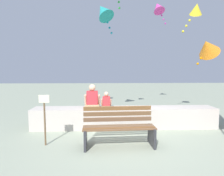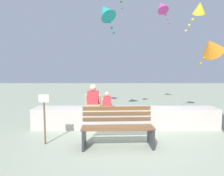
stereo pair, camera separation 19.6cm
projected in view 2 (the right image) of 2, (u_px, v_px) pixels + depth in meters
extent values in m
plane|color=gray|center=(128.00, 141.00, 4.67)|extent=(40.00, 40.00, 0.00)
cube|color=#BDB3A9|center=(125.00, 118.00, 5.75)|extent=(5.53, 0.65, 0.62)
cube|color=brown|center=(118.00, 130.00, 4.14)|extent=(1.66, 0.15, 0.03)
cube|color=brown|center=(117.00, 128.00, 4.25)|extent=(1.66, 0.15, 0.03)
cube|color=brown|center=(117.00, 127.00, 4.36)|extent=(1.66, 0.15, 0.03)
cube|color=brown|center=(116.00, 125.00, 4.48)|extent=(1.66, 0.15, 0.03)
cube|color=brown|center=(116.00, 119.00, 4.57)|extent=(1.66, 0.12, 0.10)
cube|color=brown|center=(116.00, 114.00, 4.58)|extent=(1.66, 0.12, 0.10)
cube|color=brown|center=(116.00, 108.00, 4.59)|extent=(1.66, 0.12, 0.10)
cube|color=#2D2D33|center=(83.00, 138.00, 4.29)|extent=(0.07, 0.53, 0.45)
cube|color=#2D2D33|center=(150.00, 136.00, 4.37)|extent=(0.07, 0.53, 0.45)
cube|color=tan|center=(92.00, 106.00, 5.68)|extent=(0.42, 0.34, 0.11)
cube|color=red|center=(92.00, 98.00, 5.65)|extent=(0.33, 0.21, 0.40)
cylinder|color=#D7AF8C|center=(86.00, 99.00, 5.64)|extent=(0.07, 0.16, 0.29)
cylinder|color=#D7AF8C|center=(99.00, 99.00, 5.64)|extent=(0.07, 0.16, 0.29)
sphere|color=#D7AF8C|center=(92.00, 88.00, 5.62)|extent=(0.20, 0.20, 0.20)
cube|color=brown|center=(106.00, 107.00, 5.68)|extent=(0.29, 0.24, 0.08)
cube|color=red|center=(106.00, 101.00, 5.66)|extent=(0.22, 0.14, 0.27)
cylinder|color=#DEAD8E|center=(102.00, 102.00, 5.65)|extent=(0.05, 0.11, 0.20)
cylinder|color=#DEAD8E|center=(111.00, 102.00, 5.65)|extent=(0.05, 0.11, 0.20)
sphere|color=#DEAD8E|center=(106.00, 94.00, 5.64)|extent=(0.14, 0.14, 0.14)
cone|color=#DB3D9E|center=(161.00, 7.00, 8.75)|extent=(0.66, 0.80, 0.70)
sphere|color=#C32E9A|center=(163.00, 11.00, 8.80)|extent=(0.08, 0.08, 0.08)
sphere|color=#C32E9A|center=(165.00, 15.00, 8.84)|extent=(0.08, 0.08, 0.08)
sphere|color=#C32E9A|center=(167.00, 19.00, 8.88)|extent=(0.08, 0.08, 0.08)
sphere|color=#C32E9A|center=(168.00, 23.00, 8.92)|extent=(0.08, 0.08, 0.08)
cone|color=teal|center=(105.00, 11.00, 6.83)|extent=(0.97, 1.00, 0.81)
sphere|color=teal|center=(107.00, 17.00, 6.91)|extent=(0.08, 0.08, 0.08)
sphere|color=teal|center=(109.00, 22.00, 7.00)|extent=(0.08, 0.08, 0.08)
sphere|color=teal|center=(111.00, 28.00, 7.08)|extent=(0.08, 0.08, 0.08)
sphere|color=teal|center=(113.00, 33.00, 7.16)|extent=(0.08, 0.08, 0.08)
sphere|color=green|center=(120.00, 2.00, 6.82)|extent=(0.08, 0.08, 0.08)
sphere|color=green|center=(121.00, 8.00, 6.94)|extent=(0.08, 0.08, 0.08)
cone|color=orange|center=(210.00, 47.00, 6.13)|extent=(1.07, 1.06, 0.86)
sphere|color=orange|center=(207.00, 52.00, 6.22)|extent=(0.08, 0.08, 0.08)
sphere|color=orange|center=(203.00, 58.00, 6.31)|extent=(0.08, 0.08, 0.08)
sphere|color=orange|center=(200.00, 64.00, 6.40)|extent=(0.08, 0.08, 0.08)
cone|color=yellow|center=(199.00, 8.00, 6.24)|extent=(0.52, 0.62, 0.53)
sphere|color=yellow|center=(195.00, 14.00, 6.28)|extent=(0.08, 0.08, 0.08)
sphere|color=yellow|center=(192.00, 20.00, 6.32)|extent=(0.08, 0.08, 0.08)
sphere|color=yellow|center=(188.00, 25.00, 6.36)|extent=(0.08, 0.08, 0.08)
sphere|color=yellow|center=(185.00, 31.00, 6.40)|extent=(0.08, 0.08, 0.08)
cylinder|color=brown|center=(44.00, 124.00, 4.44)|extent=(0.04, 0.04, 1.00)
cube|color=beige|center=(43.00, 98.00, 4.38)|extent=(0.24, 0.02, 0.18)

